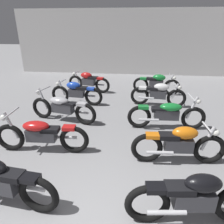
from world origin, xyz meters
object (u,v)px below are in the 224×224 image
motorcycle_left_row_2 (62,107)px  motorcycle_right_row_1 (179,144)px  motorcycle_left_row_0 (0,182)px  motorcycle_left_row_4 (88,81)px  motorcycle_left_row_3 (76,92)px  motorcycle_right_row_3 (158,94)px  motorcycle_right_row_4 (156,83)px  motorcycle_right_row_2 (167,114)px  motorcycle_left_row_1 (41,134)px  motorcycle_right_row_0 (194,198)px

motorcycle_left_row_2 → motorcycle_right_row_1: motorcycle_left_row_2 is taller
motorcycle_left_row_0 → motorcycle_left_row_4: size_ratio=1.01×
motorcycle_left_row_0 → motorcycle_right_row_1: size_ratio=1.00×
motorcycle_left_row_3 → motorcycle_right_row_3: bearing=3.3°
motorcycle_left_row_4 → motorcycle_right_row_1: (3.01, -4.86, 0.00)m
motorcycle_right_row_4 → motorcycle_right_row_1: bearing=-89.1°
motorcycle_left_row_4 → motorcycle_right_row_2: motorcycle_right_row_2 is taller
motorcycle_left_row_0 → motorcycle_left_row_1: (-0.03, 1.56, -0.01)m
motorcycle_left_row_0 → motorcycle_left_row_2: bearing=91.9°
motorcycle_right_row_0 → motorcycle_right_row_3: same height
motorcycle_right_row_3 → motorcycle_left_row_2: bearing=-150.9°
motorcycle_left_row_4 → motorcycle_right_row_4: bearing=-0.2°
motorcycle_left_row_2 → motorcycle_left_row_3: (0.01, 1.49, 0.01)m
motorcycle_right_row_0 → motorcycle_left_row_2: bearing=133.8°
motorcycle_left_row_4 → motorcycle_right_row_0: 6.98m
motorcycle_right_row_2 → motorcycle_right_row_4: 3.26m
motorcycle_left_row_1 → motorcycle_left_row_4: (0.02, 4.78, 0.01)m
motorcycle_left_row_1 → motorcycle_right_row_0: motorcycle_left_row_1 is taller
motorcycle_left_row_4 → motorcycle_right_row_4: same height
motorcycle_left_row_2 → motorcycle_right_row_0: size_ratio=1.09×
motorcycle_left_row_0 → motorcycle_left_row_4: same height
motorcycle_left_row_2 → motorcycle_right_row_1: bearing=-29.1°
motorcycle_right_row_1 → motorcycle_right_row_4: (-0.08, 4.85, 0.00)m
motorcycle_right_row_4 → motorcycle_left_row_1: bearing=-121.8°
motorcycle_left_row_0 → motorcycle_right_row_4: 6.98m
motorcycle_left_row_4 → motorcycle_right_row_1: size_ratio=0.98×
motorcycle_left_row_3 → motorcycle_right_row_4: (3.03, 1.63, 0.00)m
motorcycle_left_row_4 → motorcycle_right_row_3: 3.24m
motorcycle_left_row_3 → motorcycle_right_row_0: bearing=-56.9°
motorcycle_left_row_0 → motorcycle_left_row_4: 6.34m
motorcycle_left_row_0 → motorcycle_left_row_3: same height
motorcycle_left_row_2 → motorcycle_left_row_3: bearing=89.7°
motorcycle_left_row_2 → motorcycle_right_row_3: (2.98, 1.66, 0.01)m
motorcycle_right_row_2 → motorcycle_right_row_3: size_ratio=1.10×
motorcycle_left_row_2 → motorcycle_right_row_2: bearing=-2.6°
motorcycle_right_row_0 → motorcycle_right_row_3: bearing=90.9°
motorcycle_left_row_0 → motorcycle_right_row_3: size_ratio=1.00×
motorcycle_left_row_3 → motorcycle_right_row_4: 3.44m
motorcycle_left_row_2 → motorcycle_right_row_4: size_ratio=1.09×
motorcycle_left_row_1 → motorcycle_left_row_3: bearing=91.2°
motorcycle_left_row_4 → motorcycle_left_row_2: bearing=-91.8°
motorcycle_left_row_4 → motorcycle_right_row_0: same height
motorcycle_left_row_0 → motorcycle_left_row_1: bearing=91.2°
motorcycle_left_row_3 → motorcycle_left_row_4: bearing=86.9°
motorcycle_left_row_3 → motorcycle_right_row_1: bearing=-46.0°
motorcycle_left_row_3 → motorcycle_right_row_3: (2.97, 0.17, 0.00)m
motorcycle_right_row_2 → motorcycle_right_row_3: bearing=92.6°
motorcycle_right_row_3 → motorcycle_right_row_4: size_ratio=1.00×
motorcycle_left_row_1 → motorcycle_right_row_1: (3.04, -0.07, 0.01)m
motorcycle_left_row_4 → motorcycle_right_row_2: bearing=-47.8°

